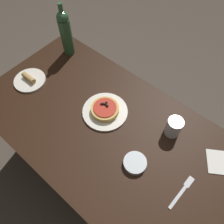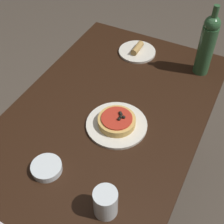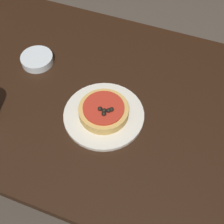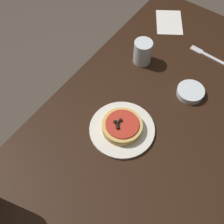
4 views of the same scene
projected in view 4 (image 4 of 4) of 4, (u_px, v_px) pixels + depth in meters
ground_plane at (137, 187)px, 1.79m from camera, size 14.00×14.00×0.00m
dining_table at (147, 134)px, 1.27m from camera, size 1.49×0.78×0.70m
dinner_plate at (122, 129)px, 1.18m from camera, size 0.25×0.25×0.01m
pizza at (122, 126)px, 1.16m from camera, size 0.15×0.15×0.05m
water_cup at (143, 52)px, 1.34m from camera, size 0.08×0.08×0.11m
side_bowl at (190, 92)px, 1.27m from camera, size 0.11×0.11×0.03m
fork at (206, 55)px, 1.40m from camera, size 0.03×0.18×0.00m
paper_napkin at (169, 22)px, 1.52m from camera, size 0.21×0.20×0.00m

